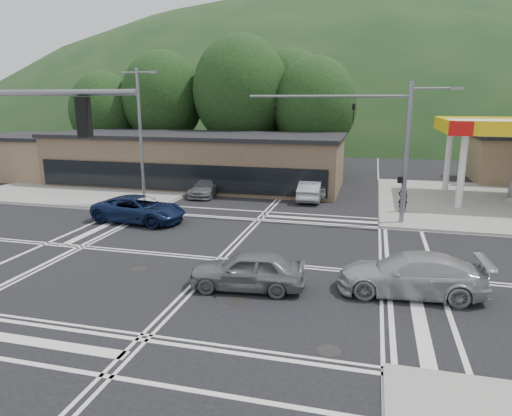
% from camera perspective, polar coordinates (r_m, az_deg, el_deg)
% --- Properties ---
extents(ground, '(120.00, 120.00, 0.00)m').
position_cam_1_polar(ground, '(20.74, -4.49, -6.43)').
color(ground, black).
rests_on(ground, ground).
extents(sidewalk_ne, '(16.00, 16.00, 0.15)m').
position_cam_1_polar(sidewalk_ne, '(35.21, 28.22, 0.42)').
color(sidewalk_ne, gray).
rests_on(sidewalk_ne, ground).
extents(sidewalk_nw, '(16.00, 16.00, 0.15)m').
position_cam_1_polar(sidewalk_nw, '(40.30, -17.95, 2.84)').
color(sidewalk_nw, gray).
rests_on(sidewalk_nw, ground).
extents(commercial_row, '(24.00, 8.00, 4.00)m').
position_cam_1_polar(commercial_row, '(38.58, -7.68, 5.83)').
color(commercial_row, brown).
rests_on(commercial_row, ground).
extents(commercial_nw, '(8.00, 7.00, 3.60)m').
position_cam_1_polar(commercial_nw, '(46.98, -26.17, 5.68)').
color(commercial_nw, '#846B4F').
rests_on(commercial_nw, ground).
extents(hill_north, '(252.00, 126.00, 140.00)m').
position_cam_1_polar(hill_north, '(108.85, 11.17, 9.50)').
color(hill_north, '#193819').
rests_on(hill_north, ground).
extents(tree_n_a, '(8.00, 8.00, 11.75)m').
position_cam_1_polar(tree_n_a, '(47.08, -11.58, 13.31)').
color(tree_n_a, '#382619').
rests_on(tree_n_a, ground).
extents(tree_n_b, '(9.00, 9.00, 12.98)m').
position_cam_1_polar(tree_n_b, '(44.21, -1.94, 14.42)').
color(tree_n_b, '#382619').
rests_on(tree_n_b, ground).
extents(tree_n_c, '(7.60, 7.60, 10.87)m').
position_cam_1_polar(tree_n_c, '(42.78, 7.34, 12.61)').
color(tree_n_c, '#382619').
rests_on(tree_n_c, ground).
extents(tree_n_d, '(6.80, 6.80, 9.76)m').
position_cam_1_polar(tree_n_d, '(49.14, -18.46, 11.38)').
color(tree_n_d, '#382619').
rests_on(tree_n_d, ground).
extents(tree_n_e, '(8.40, 8.40, 11.98)m').
position_cam_1_polar(tree_n_e, '(47.19, 4.28, 13.54)').
color(tree_n_e, '#382619').
rests_on(tree_n_e, ground).
extents(streetlight_nw, '(2.50, 0.25, 9.00)m').
position_cam_1_polar(streetlight_nw, '(31.25, -14.16, 9.40)').
color(streetlight_nw, slate).
rests_on(streetlight_nw, ground).
extents(signal_mast_ne, '(11.65, 0.30, 8.00)m').
position_cam_1_polar(signal_mast_ne, '(26.71, 15.73, 8.73)').
color(signal_mast_ne, slate).
rests_on(signal_mast_ne, ground).
extents(car_blue_west, '(5.70, 3.01, 1.53)m').
position_cam_1_polar(car_blue_west, '(27.57, -14.39, -0.14)').
color(car_blue_west, '#0D193C').
rests_on(car_blue_west, ground).
extents(car_grey_center, '(4.56, 2.24, 1.50)m').
position_cam_1_polar(car_grey_center, '(17.41, -1.06, -7.74)').
color(car_grey_center, slate).
rests_on(car_grey_center, ground).
extents(car_silver_east, '(5.43, 2.45, 1.54)m').
position_cam_1_polar(car_silver_east, '(17.87, 18.76, -7.83)').
color(car_silver_east, '#A1A3A7').
rests_on(car_silver_east, ground).
extents(car_queue_a, '(1.62, 4.45, 1.46)m').
position_cam_1_polar(car_queue_a, '(32.81, 6.90, 2.26)').
color(car_queue_a, '#979A9E').
rests_on(car_queue_a, ground).
extents(car_queue_b, '(2.47, 4.98, 1.63)m').
position_cam_1_polar(car_queue_b, '(34.25, 7.26, 2.87)').
color(car_queue_b, '#B3B4AF').
rests_on(car_queue_b, ground).
extents(car_northbound, '(1.84, 4.42, 1.28)m').
position_cam_1_polar(car_northbound, '(34.30, -6.16, 2.62)').
color(car_northbound, slate).
rests_on(car_northbound, ground).
extents(pedestrian, '(0.72, 0.57, 1.75)m').
position_cam_1_polar(pedestrian, '(29.89, 17.88, 1.18)').
color(pedestrian, black).
rests_on(pedestrian, sidewalk_ne).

